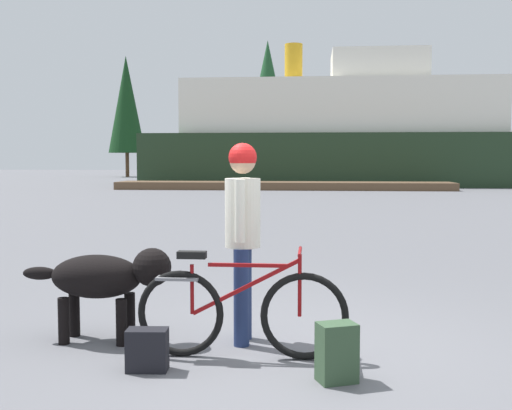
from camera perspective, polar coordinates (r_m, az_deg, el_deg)
name	(u,v)px	position (r m, az deg, el deg)	size (l,w,h in m)	color
ground_plane	(288,350)	(5.66, 2.94, -12.94)	(160.00, 160.00, 0.00)	slate
bicycle	(240,312)	(5.34, -1.43, -9.60)	(1.77, 0.44, 0.92)	black
person_cyclist	(243,222)	(5.67, -1.21, -1.51)	(0.32, 0.53, 1.81)	navy
dog	(106,278)	(5.93, -13.38, -6.42)	(1.39, 0.47, 0.86)	black
backpack	(337,352)	(4.88, 7.31, -13.08)	(0.28, 0.20, 0.45)	#334C33
handbag_pannier	(147,350)	(5.16, -9.79, -12.77)	(0.32, 0.18, 0.33)	black
dock_pier	(283,186)	(33.45, 2.49, 1.76)	(17.69, 2.37, 0.40)	brown
ferry_boat	(340,136)	(39.73, 7.61, 6.24)	(23.41, 7.95, 8.69)	#1E331E
pine_tree_far_left	(126,105)	(56.99, -11.62, 8.87)	(3.21, 3.21, 10.55)	#4C331E
pine_tree_center	(268,92)	(54.66, 1.05, 10.14)	(3.76, 3.76, 11.63)	#4C331E
pine_tree_far_right	(392,104)	(57.68, 12.18, 8.93)	(3.59, 3.59, 10.48)	#4C331E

